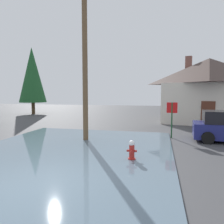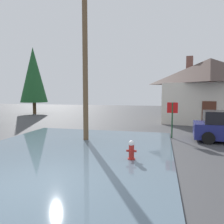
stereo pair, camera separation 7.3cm
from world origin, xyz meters
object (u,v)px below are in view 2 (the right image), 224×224
object	(u,v)px
utility_pole	(85,59)
house	(209,89)
stop_sign_far	(172,113)
fire_hydrant	(131,151)
pine_tree_tall_left	(33,75)

from	to	relation	value
utility_pole	house	distance (m)	12.69
stop_sign_far	house	world-z (taller)	house
fire_hydrant	house	size ratio (longest dim) A/B	0.09
utility_pole	pine_tree_tall_left	world-z (taller)	utility_pole
stop_sign_far	fire_hydrant	bearing A→B (deg)	-109.93
stop_sign_far	pine_tree_tall_left	xyz separation A→B (m)	(-16.28, 11.11, 3.38)
utility_pole	stop_sign_far	world-z (taller)	utility_pole
house	fire_hydrant	bearing A→B (deg)	-112.46
stop_sign_far	house	bearing A→B (deg)	66.07
house	pine_tree_tall_left	size ratio (longest dim) A/B	1.08
fire_hydrant	stop_sign_far	distance (m)	5.12
utility_pole	stop_sign_far	xyz separation A→B (m)	(4.65, 1.77, -2.96)
utility_pole	house	xyz separation A→B (m)	(8.14, 9.63, -1.48)
fire_hydrant	utility_pole	bearing A→B (deg)	135.16
stop_sign_far	pine_tree_tall_left	bearing A→B (deg)	145.70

